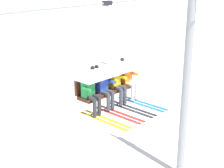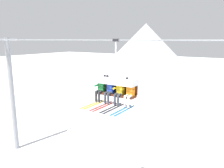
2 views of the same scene
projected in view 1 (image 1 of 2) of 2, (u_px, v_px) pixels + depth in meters
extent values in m
cylinder|color=gray|center=(186.00, 89.00, 14.99)|extent=(0.36, 0.36, 8.59)
cylinder|color=gray|center=(47.00, 9.00, 7.73)|extent=(17.58, 0.05, 0.05)
cube|color=#512819|center=(108.00, 91.00, 9.91)|extent=(1.97, 0.48, 0.10)
cube|color=#512819|center=(101.00, 80.00, 10.00)|extent=(1.97, 0.08, 0.45)
cube|color=silver|center=(106.00, 69.00, 9.74)|extent=(2.01, 0.68, 0.30)
cylinder|color=black|center=(116.00, 105.00, 9.81)|extent=(1.97, 0.04, 0.04)
cylinder|color=silver|center=(107.00, 36.00, 9.39)|extent=(0.07, 0.07, 1.64)
cube|color=black|center=(107.00, 3.00, 9.11)|extent=(0.28, 0.12, 0.12)
cube|color=#23843D|center=(88.00, 88.00, 9.24)|extent=(0.32, 0.22, 0.52)
sphere|color=silver|center=(88.00, 75.00, 9.13)|extent=(0.22, 0.22, 0.22)
ellipsoid|color=black|center=(90.00, 76.00, 9.06)|extent=(0.17, 0.04, 0.08)
cylinder|color=#2D2D33|center=(90.00, 98.00, 9.14)|extent=(0.11, 0.34, 0.11)
cylinder|color=#2D2D33|center=(95.00, 96.00, 9.26)|extent=(0.11, 0.34, 0.11)
cylinder|color=#2D2D33|center=(95.00, 108.00, 9.11)|extent=(0.11, 0.11, 0.48)
cylinder|color=#2D2D33|center=(99.00, 106.00, 9.23)|extent=(0.11, 0.11, 0.48)
cube|color=gold|center=(103.00, 121.00, 9.01)|extent=(0.09, 1.70, 0.02)
cube|color=gold|center=(107.00, 119.00, 9.13)|extent=(0.09, 1.70, 0.02)
cylinder|color=#23843D|center=(87.00, 89.00, 9.00)|extent=(0.09, 0.30, 0.09)
cylinder|color=#23843D|center=(93.00, 74.00, 9.26)|extent=(0.09, 0.09, 0.30)
sphere|color=black|center=(93.00, 68.00, 9.21)|extent=(0.11, 0.11, 0.11)
cube|color=#2847B7|center=(102.00, 83.00, 9.61)|extent=(0.32, 0.22, 0.52)
sphere|color=#284C93|center=(101.00, 71.00, 9.50)|extent=(0.22, 0.22, 0.22)
ellipsoid|color=black|center=(104.00, 72.00, 9.43)|extent=(0.17, 0.04, 0.08)
cylinder|color=#3D424C|center=(104.00, 93.00, 9.51)|extent=(0.11, 0.34, 0.11)
cylinder|color=#3D424C|center=(108.00, 91.00, 9.63)|extent=(0.11, 0.34, 0.11)
cylinder|color=#3D424C|center=(108.00, 102.00, 9.48)|extent=(0.11, 0.11, 0.48)
cylinder|color=#3D424C|center=(113.00, 101.00, 9.60)|extent=(0.11, 0.11, 0.48)
cube|color=#B22823|center=(116.00, 115.00, 9.38)|extent=(0.09, 1.70, 0.02)
cube|color=#B22823|center=(121.00, 113.00, 9.50)|extent=(0.09, 1.70, 0.02)
cylinder|color=#2847B7|center=(97.00, 73.00, 9.37)|extent=(0.09, 0.09, 0.30)
sphere|color=black|center=(97.00, 67.00, 9.31)|extent=(0.11, 0.11, 0.11)
cylinder|color=#2847B7|center=(110.00, 82.00, 9.63)|extent=(0.09, 0.30, 0.09)
cube|color=yellow|center=(114.00, 79.00, 9.98)|extent=(0.32, 0.22, 0.52)
sphere|color=black|center=(114.00, 67.00, 9.86)|extent=(0.22, 0.22, 0.22)
ellipsoid|color=black|center=(117.00, 68.00, 9.80)|extent=(0.17, 0.04, 0.08)
cylinder|color=#3D424C|center=(117.00, 88.00, 9.88)|extent=(0.11, 0.34, 0.11)
cylinder|color=#3D424C|center=(121.00, 87.00, 10.00)|extent=(0.11, 0.34, 0.11)
cylinder|color=#3D424C|center=(121.00, 97.00, 9.85)|extent=(0.11, 0.11, 0.48)
cylinder|color=#3D424C|center=(125.00, 96.00, 9.97)|extent=(0.11, 0.11, 0.48)
cube|color=#232328|center=(129.00, 109.00, 9.75)|extent=(0.09, 1.70, 0.02)
cube|color=#232328|center=(133.00, 108.00, 9.87)|extent=(0.09, 1.70, 0.02)
cylinder|color=yellow|center=(114.00, 80.00, 9.74)|extent=(0.09, 0.30, 0.09)
cylinder|color=yellow|center=(122.00, 77.00, 10.00)|extent=(0.09, 0.30, 0.09)
cube|color=orange|center=(126.00, 75.00, 10.35)|extent=(0.32, 0.22, 0.52)
sphere|color=silver|center=(126.00, 64.00, 10.23)|extent=(0.22, 0.22, 0.22)
ellipsoid|color=black|center=(129.00, 64.00, 10.17)|extent=(0.17, 0.04, 0.08)
cylinder|color=silver|center=(128.00, 84.00, 10.25)|extent=(0.11, 0.34, 0.11)
cylinder|color=silver|center=(132.00, 83.00, 10.37)|extent=(0.11, 0.34, 0.11)
cylinder|color=silver|center=(133.00, 93.00, 10.21)|extent=(0.11, 0.11, 0.48)
cylinder|color=silver|center=(136.00, 91.00, 10.34)|extent=(0.11, 0.11, 0.48)
cube|color=#1E6BB2|center=(140.00, 104.00, 10.12)|extent=(0.09, 1.70, 0.02)
cube|color=#1E6BB2|center=(144.00, 103.00, 10.24)|extent=(0.09, 1.70, 0.02)
cylinder|color=orange|center=(122.00, 65.00, 10.11)|extent=(0.09, 0.09, 0.30)
sphere|color=black|center=(122.00, 60.00, 10.05)|extent=(0.11, 0.11, 0.11)
cylinder|color=orange|center=(134.00, 74.00, 10.37)|extent=(0.09, 0.30, 0.09)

